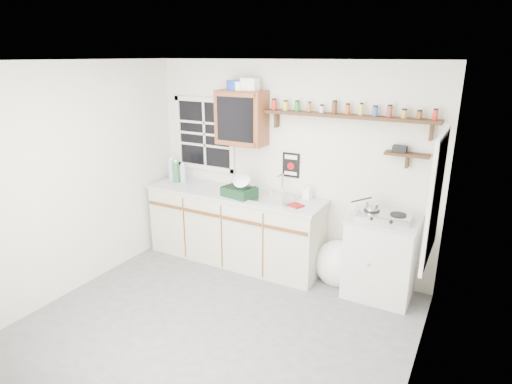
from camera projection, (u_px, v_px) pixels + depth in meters
room at (213, 206)px, 3.85m from camera, size 3.64×3.24×2.54m
main_cabinet at (235, 227)px, 5.44m from camera, size 2.31×0.63×0.92m
right_cabinet at (380, 257)px, 4.63m from camera, size 0.73×0.57×0.91m
sink at (273, 198)px, 5.06m from camera, size 0.52×0.44×0.29m
upper_cabinet at (242, 118)px, 5.13m from camera, size 0.60×0.32×0.65m
upper_cabinet_clutter at (241, 85)px, 5.01m from camera, size 0.40×0.24×0.14m
spice_shelf at (346, 115)px, 4.57m from camera, size 1.91×0.18×0.35m
secondary_shelf at (405, 153)px, 4.40m from camera, size 0.45×0.16×0.24m
warning_sign at (291, 165)px, 5.14m from camera, size 0.22×0.02×0.30m
window_back at (205, 134)px, 5.63m from camera, size 0.93×0.03×0.98m
window_right at (436, 198)px, 3.43m from camera, size 0.03×0.78×1.08m
water_bottles at (176, 171)px, 5.71m from camera, size 0.27×0.11×0.32m
dish_rack at (240, 189)px, 5.12m from camera, size 0.42×0.35×0.28m
soap_bottle at (308, 192)px, 5.02m from camera, size 0.10×0.10×0.19m
rag at (296, 205)px, 4.81m from camera, size 0.19×0.18×0.02m
hotplate at (385, 216)px, 4.46m from camera, size 0.56×0.32×0.08m
saucepan at (372, 206)px, 4.50m from camera, size 0.33×0.21×0.15m
trash_bag at (338, 263)px, 4.97m from camera, size 0.48×0.43×0.55m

